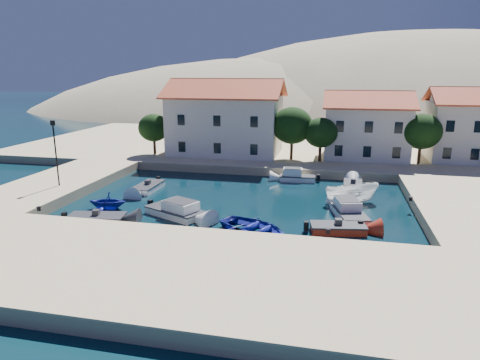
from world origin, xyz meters
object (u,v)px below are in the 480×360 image
object	(u,v)px
cabin_cruiser_south	(175,210)
cabin_cruiser_east	(349,212)
lamppost	(55,147)
rowboat_south	(253,232)
building_mid	(367,124)
boat_east	(351,203)
building_right	(468,123)
building_left	(226,116)

from	to	relation	value
cabin_cruiser_south	cabin_cruiser_east	bearing A→B (deg)	35.70
lamppost	cabin_cruiser_south	distance (m)	14.07
cabin_cruiser_east	cabin_cruiser_south	bearing A→B (deg)	85.88
rowboat_south	cabin_cruiser_east	world-z (taller)	cabin_cruiser_east
building_mid	lamppost	distance (m)	36.21
cabin_cruiser_east	rowboat_south	bearing A→B (deg)	110.28
rowboat_south	cabin_cruiser_east	size ratio (longest dim) A/B	1.01
cabin_cruiser_south	boat_east	xyz separation A→B (m)	(14.44, 6.71, -0.48)
rowboat_south	cabin_cruiser_south	bearing A→B (deg)	97.93
cabin_cruiser_south	cabin_cruiser_east	distance (m)	14.35
building_mid	lamppost	world-z (taller)	building_mid
building_mid	boat_east	xyz separation A→B (m)	(-2.07, -17.59, -5.22)
building_mid	rowboat_south	size ratio (longest dim) A/B	1.93
building_mid	cabin_cruiser_south	size ratio (longest dim) A/B	1.88
building_mid	lamppost	xyz separation A→B (m)	(-29.50, -21.00, -0.47)
lamppost	cabin_cruiser_south	bearing A→B (deg)	-14.25
lamppost	boat_east	xyz separation A→B (m)	(27.43, 3.41, -4.75)
building_right	boat_east	world-z (taller)	building_right
building_mid	rowboat_south	distance (m)	28.72
building_mid	boat_east	world-z (taller)	building_mid
lamppost	boat_east	world-z (taller)	lamppost
lamppost	rowboat_south	distance (m)	21.35
building_right	rowboat_south	bearing A→B (deg)	-127.85
building_right	cabin_cruiser_south	xyz separation A→B (m)	(-28.51, -25.30, -5.00)
cabin_cruiser_east	boat_east	world-z (taller)	cabin_cruiser_east
building_right	cabin_cruiser_south	bearing A→B (deg)	-138.42
lamppost	cabin_cruiser_east	size ratio (longest dim) A/B	1.16
building_right	lamppost	world-z (taller)	building_right
building_right	rowboat_south	world-z (taller)	building_right
building_right	cabin_cruiser_east	bearing A→B (deg)	-122.39
building_mid	cabin_cruiser_south	world-z (taller)	building_mid
cabin_cruiser_east	lamppost	bearing A→B (deg)	73.96
building_left	building_mid	distance (m)	18.04
building_mid	lamppost	bearing A→B (deg)	-144.55
building_right	rowboat_south	distance (m)	35.39
cabin_cruiser_south	boat_east	distance (m)	15.93
cabin_cruiser_south	cabin_cruiser_east	world-z (taller)	same
cabin_cruiser_south	rowboat_south	distance (m)	7.44
cabin_cruiser_east	boat_east	distance (m)	4.15
cabin_cruiser_south	cabin_cruiser_east	size ratio (longest dim) A/B	1.03
building_left	cabin_cruiser_south	distance (m)	23.98
lamppost	rowboat_south	world-z (taller)	lamppost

